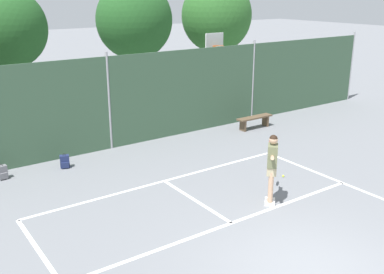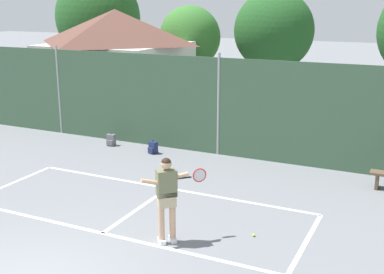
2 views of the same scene
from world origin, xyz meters
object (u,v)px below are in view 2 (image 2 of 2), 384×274
object	(u,v)px
tennis_ball	(254,235)
backpack_navy	(153,148)
backpack_grey	(111,140)
tennis_player	(167,193)

from	to	relation	value
tennis_ball	backpack_navy	bearing A→B (deg)	138.67
backpack_grey	backpack_navy	size ratio (longest dim) A/B	1.00
backpack_grey	backpack_navy	xyz separation A→B (m)	(1.80, -0.19, 0.00)
tennis_ball	backpack_navy	xyz separation A→B (m)	(-5.00, 4.39, 0.16)
tennis_player	backpack_grey	distance (m)	7.74
tennis_player	backpack_grey	bearing A→B (deg)	133.13
tennis_player	tennis_ball	xyz separation A→B (m)	(1.54, 1.02, -1.08)
tennis_ball	backpack_grey	size ratio (longest dim) A/B	0.14
backpack_grey	tennis_player	bearing A→B (deg)	-46.87
backpack_navy	tennis_player	bearing A→B (deg)	-57.47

